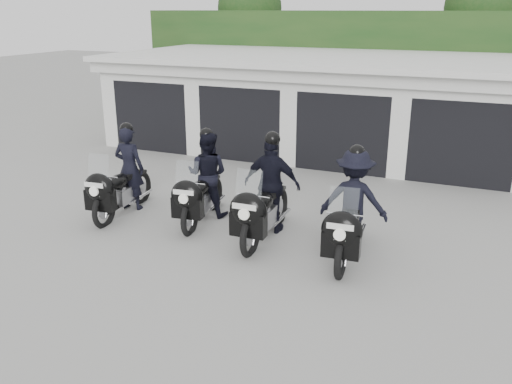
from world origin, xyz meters
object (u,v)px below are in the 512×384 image
at_px(police_bike_a, 122,178).
at_px(police_bike_d, 352,208).
at_px(police_bike_b, 204,181).
at_px(police_bike_c, 268,192).

distance_m(police_bike_a, police_bike_d, 5.18).
bearing_deg(police_bike_b, police_bike_c, -19.46).
height_order(police_bike_c, police_bike_d, police_bike_c).
xyz_separation_m(police_bike_a, police_bike_b, (1.82, 0.44, 0.04)).
bearing_deg(police_bike_a, police_bike_b, 8.79).
xyz_separation_m(police_bike_a, police_bike_d, (5.18, -0.09, 0.08)).
bearing_deg(police_bike_c, police_bike_a, -179.84).
relative_size(police_bike_a, police_bike_c, 0.95).
bearing_deg(police_bike_b, police_bike_a, -174.09).
height_order(police_bike_b, police_bike_d, police_bike_d).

